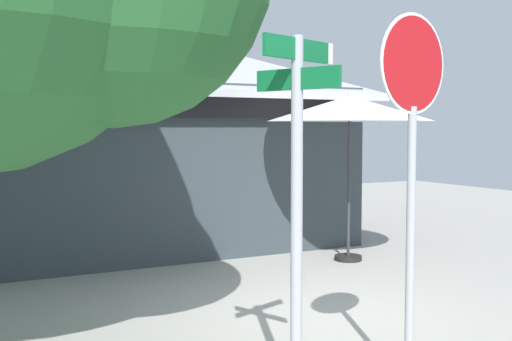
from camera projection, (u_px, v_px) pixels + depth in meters
ground_plane at (316, 322)px, 7.21m from camera, size 28.00×28.00×0.10m
cafe_building at (125, 161)px, 12.13m from camera, size 7.75×5.73×3.94m
street_sign_post at (297, 185)px, 4.80m from camera, size 0.78×0.72×2.82m
stop_sign at (412, 128)px, 5.12m from camera, size 0.79×0.18×3.05m
patio_umbrella_ivory_center at (350, 109)px, 10.20m from camera, size 2.65×2.65×2.72m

